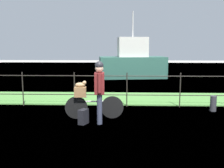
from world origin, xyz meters
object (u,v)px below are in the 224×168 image
cyclist_person (99,87)px  mooring_bollard (213,104)px  bicycle_main (94,107)px  terrier_dog (81,84)px  moored_boat_near (132,63)px  backpack_on_paving (83,117)px  wooden_crate (80,92)px

cyclist_person → mooring_bollard: 3.87m
bicycle_main → terrier_dog: bearing=-175.2°
moored_boat_near → backpack_on_paving: bearing=-99.6°
bicycle_main → wooden_crate: bearing=-175.2°
bicycle_main → terrier_dog: (-0.35, -0.03, 0.66)m
bicycle_main → terrier_dog: size_ratio=5.24×
bicycle_main → wooden_crate: size_ratio=5.12×
backpack_on_paving → moored_boat_near: bearing=14.9°
terrier_dog → moored_boat_near: bearing=79.1°
cyclist_person → backpack_on_paving: size_ratio=4.21×
terrier_dog → moored_boat_near: moored_boat_near is taller
bicycle_main → wooden_crate: wooden_crate is taller
mooring_bollard → bicycle_main: bearing=-165.3°
bicycle_main → terrier_dog: terrier_dog is taller
wooden_crate → cyclist_person: 0.74m
terrier_dog → mooring_bollard: 4.27m
mooring_bollard → moored_boat_near: moored_boat_near is taller
bicycle_main → backpack_on_paving: bicycle_main is taller
wooden_crate → moored_boat_near: (1.86, 9.56, 0.18)m
bicycle_main → mooring_bollard: bicycle_main is taller
cyclist_person → mooring_bollard: (3.53, 1.41, -0.75)m
terrier_dog → wooden_crate: bearing=-175.2°
bicycle_main → cyclist_person: 0.82m
wooden_crate → mooring_bollard: size_ratio=0.66×
wooden_crate → backpack_on_paving: (0.15, -0.50, -0.59)m
wooden_crate → mooring_bollard: 4.27m
bicycle_main → mooring_bollard: 3.86m
backpack_on_paving → mooring_bollard: mooring_bollard is taller
wooden_crate → moored_boat_near: bearing=79.0°
terrier_dog → cyclist_person: cyclist_person is taller
wooden_crate → cyclist_person: (0.58, -0.40, 0.22)m
wooden_crate → moored_boat_near: 9.74m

